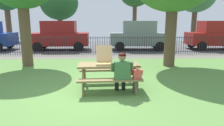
% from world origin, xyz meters
% --- Properties ---
extents(ground, '(28.00, 10.67, 0.02)m').
position_xyz_m(ground, '(0.00, 1.34, -0.01)').
color(ground, '#5B8A41').
extents(cobblestone_walkway, '(28.00, 1.40, 0.01)m').
position_xyz_m(cobblestone_walkway, '(0.00, 5.97, -0.00)').
color(cobblestone_walkway, slate).
extents(street_asphalt, '(28.00, 7.88, 0.01)m').
position_xyz_m(street_asphalt, '(0.00, 10.61, -0.01)').
color(street_asphalt, '#515154').
extents(picnic_table_foreground, '(1.88, 1.58, 0.79)m').
position_xyz_m(picnic_table_foreground, '(0.57, 0.41, 0.60)').
color(picnic_table_foreground, olive).
rests_on(picnic_table_foreground, ground).
extents(pizza_box_open, '(0.50, 0.58, 0.52)m').
position_xyz_m(pizza_box_open, '(0.45, 0.41, 0.87)').
color(pizza_box_open, tan).
rests_on(pizza_box_open, picnic_table_foreground).
extents(pizza_slice_on_table, '(0.22, 0.20, 0.02)m').
position_xyz_m(pizza_slice_on_table, '(1.15, 0.55, 0.78)').
color(pizza_slice_on_table, '#F9D46A').
rests_on(pizza_slice_on_table, picnic_table_foreground).
extents(adult_at_table, '(0.62, 0.61, 1.19)m').
position_xyz_m(adult_at_table, '(0.93, -0.07, 0.66)').
color(adult_at_table, black).
rests_on(adult_at_table, ground).
extents(child_at_table, '(0.33, 0.32, 0.84)m').
position_xyz_m(child_at_table, '(1.35, -0.08, 0.51)').
color(child_at_table, '#4B4B4B').
rests_on(child_at_table, ground).
extents(iron_fence_streetside, '(18.91, 0.03, 1.09)m').
position_xyz_m(iron_fence_streetside, '(-0.00, 6.67, 0.55)').
color(iron_fence_streetside, black).
rests_on(iron_fence_streetside, ground).
extents(parked_car_center, '(3.97, 1.96, 1.98)m').
position_xyz_m(parked_car_center, '(-2.67, 8.70, 1.01)').
color(parked_car_center, maroon).
rests_on(parked_car_center, ground).
extents(parked_car_right, '(3.98, 1.98, 1.98)m').
position_xyz_m(parked_car_right, '(2.77, 8.70, 1.01)').
color(parked_car_right, gray).
rests_on(parked_car_right, ground).
extents(parked_car_far_right, '(3.91, 1.84, 1.98)m').
position_xyz_m(parked_car_far_right, '(8.20, 8.70, 1.01)').
color(parked_car_far_right, maroon).
rests_on(parked_car_far_right, ground).
extents(far_tree_midleft, '(3.66, 3.66, 5.31)m').
position_xyz_m(far_tree_midleft, '(-4.03, 15.31, 3.63)').
color(far_tree_midleft, brown).
rests_on(far_tree_midleft, ground).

